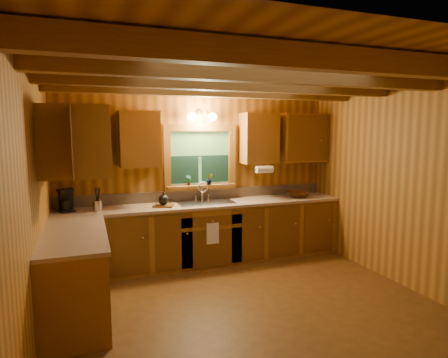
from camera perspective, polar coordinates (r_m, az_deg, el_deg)
room at (r=4.09m, az=3.83°, el=-2.02°), size 4.20×4.20×4.20m
ceiling_beams at (r=4.07m, az=3.98°, el=14.76°), size 4.20×2.54×0.18m
base_cabinets at (r=5.32m, az=-6.88°, el=-9.48°), size 4.20×2.22×0.86m
countertop at (r=5.22m, az=-6.83°, el=-4.71°), size 4.20×2.24×0.04m
backsplash at (r=5.89m, az=-3.61°, el=-2.32°), size 4.20×0.02×0.16m
dishwasher_panel at (r=4.63m, az=-17.24°, el=-12.34°), size 0.02×0.60×0.80m
upper_cabinets at (r=5.22m, az=-8.22°, el=5.89°), size 4.19×1.77×0.78m
window at (r=5.81m, az=-3.60°, el=3.00°), size 1.12×0.08×1.00m
window_sill at (r=5.81m, az=-3.44°, el=-1.06°), size 1.06×0.14×0.04m
wall_sconce at (r=5.68m, az=-3.30°, el=9.32°), size 0.45×0.21×0.17m
paper_towel_roll at (r=5.84m, az=6.06°, el=1.43°), size 0.27×0.11×0.11m
dish_towel at (r=5.41m, az=-1.70°, el=-8.17°), size 0.18×0.01×0.30m
sink at (r=5.65m, az=-2.79°, el=-4.01°), size 0.82×0.48×0.43m
coffee_maker at (r=5.43m, az=-22.61°, el=-2.94°), size 0.17×0.22×0.30m
utensil_crock at (r=5.34m, az=-18.41°, el=-3.72°), size 0.11×0.11×0.31m
cutting_board at (r=5.42m, az=-9.04°, el=-3.96°), size 0.33×0.28×0.02m
teakettle at (r=5.40m, az=-9.06°, el=-3.08°), size 0.14×0.14×0.18m
wicker_basket at (r=6.21m, az=10.95°, el=-2.29°), size 0.40×0.40×0.09m
potted_plant_left at (r=5.74m, az=-5.32°, el=-0.15°), size 0.10×0.08×0.16m
potted_plant_right at (r=5.80m, az=-2.16°, el=-0.01°), size 0.10×0.08×0.17m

